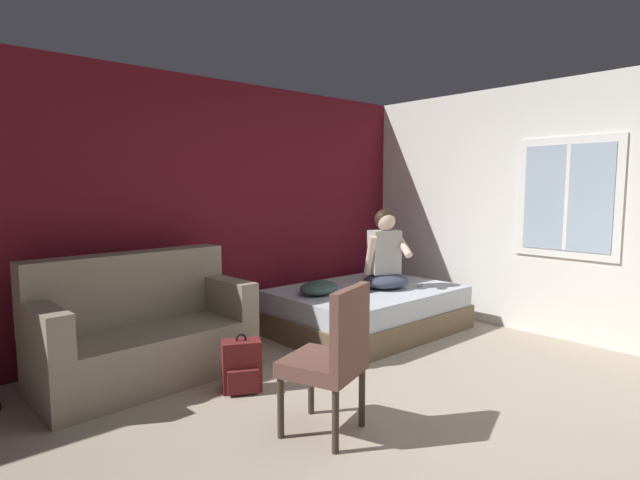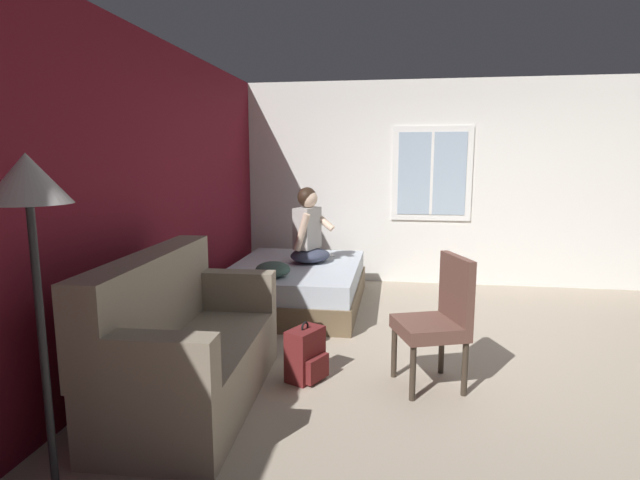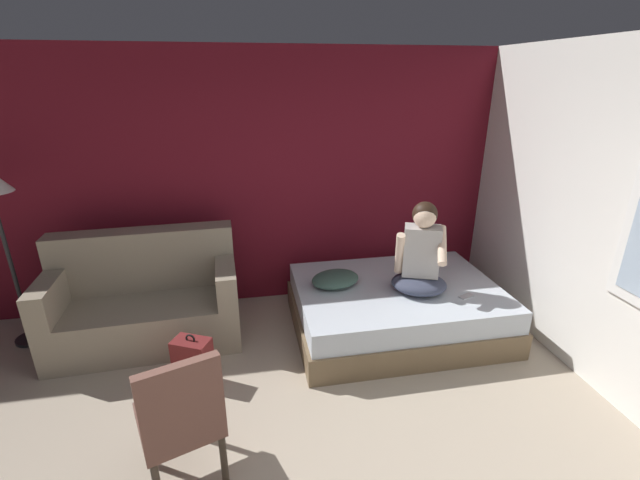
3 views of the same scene
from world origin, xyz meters
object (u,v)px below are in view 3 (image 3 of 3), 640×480
Objects in this scene: couch at (147,301)px; side_chair at (180,416)px; throw_pillow at (335,279)px; cell_phone at (466,296)px; person_seated at (421,256)px; bed at (396,307)px; backpack at (193,362)px.

couch reaches higher than side_chair.
couch is 1.77× the size of side_chair.
side_chair reaches higher than throw_pillow.
cell_phone is at bearing 24.66° from side_chair.
throw_pillow is at bearing 50.65° from side_chair.
couch reaches higher than cell_phone.
couch is 1.82m from throw_pillow.
cell_phone is at bearing -21.25° from throw_pillow.
person_seated is 1.82× the size of throw_pillow.
cell_phone is at bearing -27.81° from person_seated.
side_chair is at bearing 93.47° from cell_phone.
backpack is at bearing -166.29° from bed.
throw_pillow is 3.33× the size of cell_phone.
backpack is at bearing -170.57° from person_seated.
couch is 1.83m from side_chair.
backpack is at bearing -156.19° from throw_pillow.
bed is at bearing 13.71° from backpack.
person_seated is 6.08× the size of cell_phone.
couch is at bearing 121.47° from backpack.
couch is 1.98× the size of person_seated.
person_seated reaches higher than cell_phone.
bed is at bearing 37.92° from cell_phone.
backpack is (-2.10, -0.35, -0.64)m from person_seated.
side_chair is 2.46m from person_seated.
bed is 0.69m from cell_phone.
backpack is at bearing 72.06° from cell_phone.
bed is at bearing 37.57° from side_chair.
couch reaches higher than bed.
couch is (-2.41, 0.30, 0.16)m from bed.
cell_phone is (0.55, -0.33, 0.25)m from bed.
person_seated is at bearing -9.28° from couch.
bed is 1.16× the size of couch.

